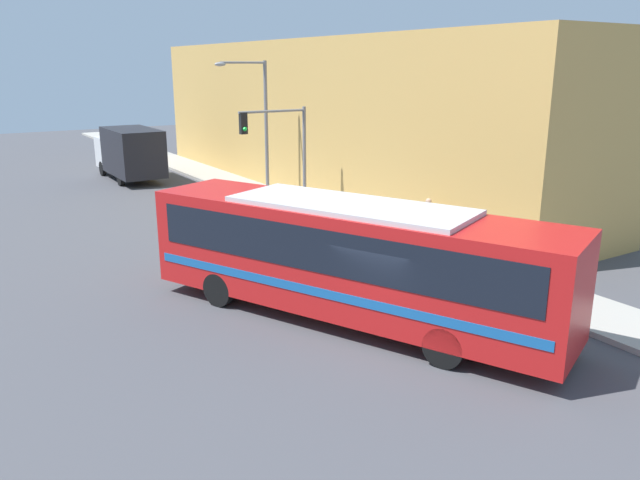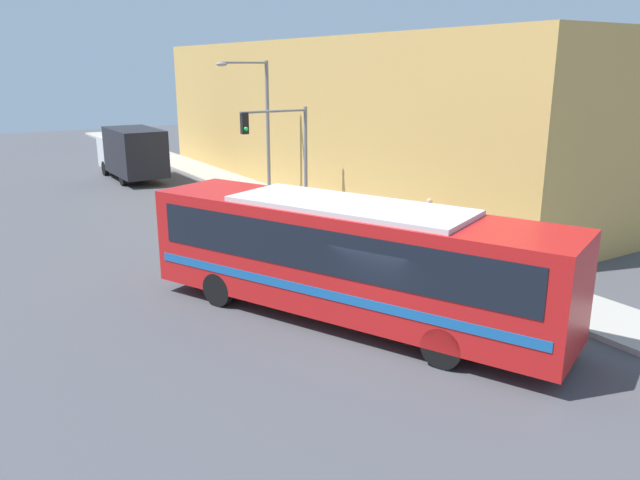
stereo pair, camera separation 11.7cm
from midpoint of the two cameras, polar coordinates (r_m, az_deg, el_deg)
ground_plane at (r=16.28m, az=6.05°, el=-8.88°), size 120.00×120.00×0.00m
sidewalk at (r=35.58m, az=-6.62°, el=4.79°), size 2.49×70.00×0.16m
building_facade at (r=35.08m, az=1.27°, el=11.23°), size 6.00×33.27×8.03m
city_bus at (r=16.62m, az=2.79°, el=-1.28°), size 7.16×11.87×3.29m
delivery_truck at (r=39.74m, az=-16.76°, el=7.74°), size 2.49×7.01×3.14m
fire_hydrant at (r=21.84m, az=10.70°, el=-1.12°), size 0.23×0.31×0.74m
traffic_light_pole at (r=27.82m, az=-3.31°, el=8.96°), size 3.28×0.35×4.82m
parking_meter at (r=25.51m, az=3.08°, el=2.73°), size 0.14×0.14×1.29m
street_lamp at (r=31.55m, az=-5.32°, el=11.09°), size 2.72×0.28×6.81m
pedestrian_near_corner at (r=23.79m, az=10.02°, el=1.69°), size 0.34×0.34×1.81m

